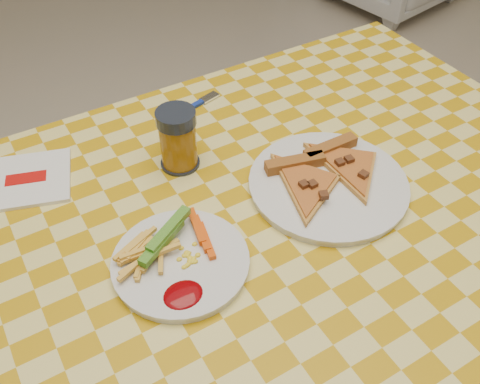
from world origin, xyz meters
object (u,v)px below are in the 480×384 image
table (247,267)px  drink_glass (178,140)px  plate_left (181,263)px  plate_right (328,185)px

table → drink_glass: 0.24m
plate_left → plate_right: size_ratio=0.75×
table → plate_left: bearing=178.5°
plate_left → drink_glass: bearing=64.2°
table → plate_left: (-0.11, 0.00, 0.08)m
plate_right → drink_glass: drink_glass is taller
drink_glass → plate_right: bearing=-44.3°
plate_right → drink_glass: (-0.19, 0.18, 0.05)m
table → plate_right: plate_right is taller
plate_left → drink_glass: 0.23m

